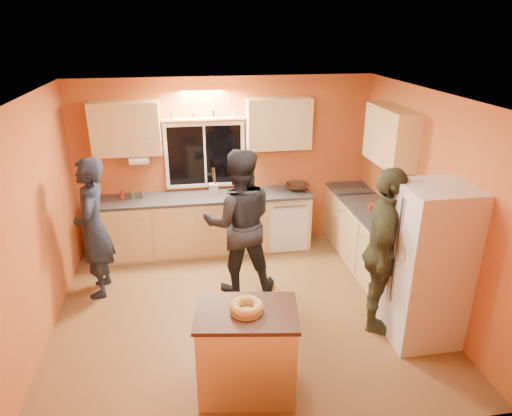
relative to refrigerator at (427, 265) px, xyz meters
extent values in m
plane|color=brown|center=(-1.89, 0.80, -0.90)|extent=(4.50, 4.50, 0.00)
cube|color=#C67232|center=(-1.89, 2.80, 0.40)|extent=(4.50, 0.04, 2.60)
cube|color=#C67232|center=(-1.89, -1.20, 0.40)|extent=(4.50, 0.04, 2.60)
cube|color=#C67232|center=(-4.14, 0.80, 0.40)|extent=(0.04, 4.00, 2.60)
cube|color=#C67232|center=(0.36, 0.80, 0.40)|extent=(0.04, 4.00, 2.60)
cube|color=white|center=(-1.89, 0.80, 1.70)|extent=(4.50, 4.00, 0.02)
cube|color=black|center=(-2.19, 2.79, 0.55)|extent=(1.10, 0.02, 0.90)
cube|color=white|center=(-2.19, 2.77, 0.55)|extent=(1.20, 0.04, 1.00)
cube|color=#E0AF75|center=(-3.29, 2.64, 1.02)|extent=(0.95, 0.33, 0.75)
cube|color=#E0AF75|center=(-1.09, 2.64, 1.02)|extent=(0.95, 0.33, 0.75)
cube|color=#E0AF75|center=(0.19, 1.60, 1.02)|extent=(0.33, 1.00, 0.75)
cylinder|color=silver|center=(-3.14, 2.52, 0.58)|extent=(0.27, 0.12, 0.12)
cube|color=#E0AF75|center=(-2.24, 2.50, -0.47)|extent=(3.20, 0.60, 0.86)
cube|color=#282B2D|center=(-2.24, 2.50, -0.02)|extent=(3.24, 0.62, 0.04)
cube|color=#E0AF75|center=(0.06, 2.50, -0.47)|extent=(0.60, 0.60, 0.86)
cube|color=#282B2D|center=(0.06, 2.50, -0.02)|extent=(0.62, 0.62, 0.04)
cube|color=#E0AF75|center=(0.06, 1.30, -0.47)|extent=(0.60, 1.80, 0.86)
cube|color=#282B2D|center=(0.06, 1.30, -0.02)|extent=(0.62, 1.84, 0.04)
cube|color=silver|center=(0.00, 0.00, 0.00)|extent=(0.72, 0.70, 1.80)
cube|color=#E0AF75|center=(-2.03, -0.51, -0.47)|extent=(0.97, 0.72, 0.87)
cube|color=black|center=(-2.03, -0.51, -0.02)|extent=(1.01, 0.77, 0.04)
torus|color=tan|center=(-2.03, -0.51, 0.04)|extent=(0.31, 0.31, 0.09)
imported|color=black|center=(-3.69, 1.53, 0.01)|extent=(0.44, 0.67, 1.83)
imported|color=black|center=(-1.87, 1.30, 0.06)|extent=(0.96, 0.76, 1.92)
imported|color=#333A24|center=(-0.39, 0.24, 0.07)|extent=(0.92, 1.22, 1.93)
imported|color=black|center=(-0.79, 2.54, 0.05)|extent=(0.41, 0.41, 0.09)
cylinder|color=beige|center=(-2.09, 2.54, 0.09)|extent=(0.14, 0.14, 0.17)
imported|color=gray|center=(0.07, 1.12, 0.16)|extent=(0.34, 0.30, 0.33)
cube|color=#A02B18|center=(0.07, 1.59, 0.04)|extent=(0.18, 0.16, 0.07)
camera|label=1|loc=(-2.51, -3.93, 2.42)|focal=32.00mm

